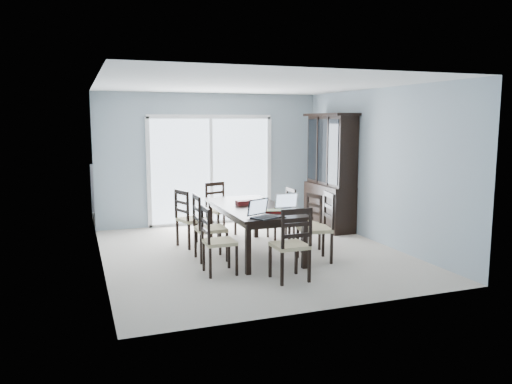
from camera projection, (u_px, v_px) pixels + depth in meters
The scene contains 24 objects.
floor at pixel (253, 253), 7.83m from camera, with size 5.00×5.00×0.00m, color beige.
ceiling at pixel (252, 84), 7.46m from camera, with size 5.00×5.00×0.00m, color white.
back_wall at pixel (211, 159), 9.97m from camera, with size 4.50×0.02×2.60m, color #91A2AD.
wall_left at pixel (99, 176), 6.88m from camera, with size 0.02×5.00×2.60m, color #91A2AD.
wall_right at pixel (378, 166), 8.40m from camera, with size 0.02×5.00×2.60m, color #91A2AD.
balcony at pixel (200, 216), 11.09m from camera, with size 4.50×2.00×0.10m, color gray.
railing at pixel (190, 184), 11.93m from camera, with size 4.50×0.06×1.10m, color #99999E.
dining_table at pixel (253, 211), 7.73m from camera, with size 1.00×2.20×0.75m.
china_hutch at pixel (330, 173), 9.52m from camera, with size 0.50×1.38×2.20m.
sliding_door at pixel (211, 170), 9.98m from camera, with size 2.52×0.05×2.18m.
chair_left_near at pixel (213, 233), 6.70m from camera, with size 0.42×0.40×1.07m.
chair_left_mid at pixel (204, 220), 7.37m from camera, with size 0.45×0.43×1.14m.
chair_left_far at pixel (188, 212), 8.15m from camera, with size 0.53×0.53×1.10m.
chair_right_near at pixel (321, 219), 7.34m from camera, with size 0.53×0.52×1.18m.
chair_right_mid at pixel (309, 216), 8.06m from camera, with size 0.46×0.45×1.02m.
chair_right_far at pixel (285, 208), 8.74m from camera, with size 0.40×0.39×1.03m.
chair_end_near at pixel (293, 237), 6.36m from camera, with size 0.43×0.45×1.13m.
chair_end_far at pixel (218, 203), 9.10m from camera, with size 0.52×0.53×1.09m.
laptop_dark at pixel (266, 214), 6.78m from camera, with size 0.44×0.39×0.25m.
laptop_silver at pixel (290, 207), 7.28m from camera, with size 0.37×0.26×0.25m.
book_stack at pixel (274, 211), 7.19m from camera, with size 0.28×0.23×0.04m.
cell_phone at pixel (282, 217), 6.81m from camera, with size 0.11×0.05×0.01m, color black.
game_box at pixel (245, 203), 7.83m from camera, with size 0.28×0.14×0.07m, color #4B110F.
hot_tub at pixel (189, 195), 10.95m from camera, with size 1.74×1.57×0.87m.
Camera 1 is at (-2.55, -7.17, 2.07)m, focal length 35.00 mm.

